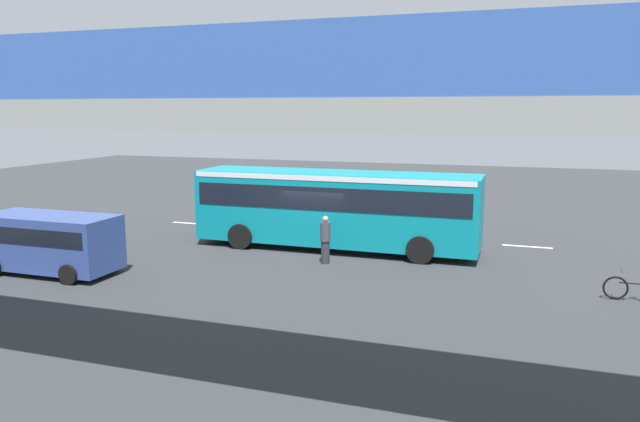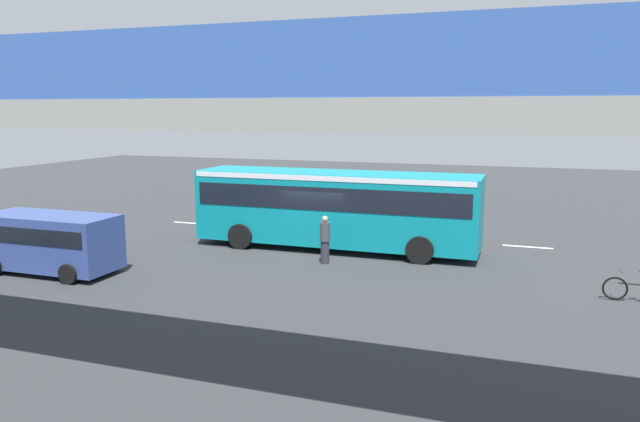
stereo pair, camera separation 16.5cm
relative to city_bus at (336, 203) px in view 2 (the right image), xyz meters
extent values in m
plane|color=#2D3033|center=(0.54, 0.47, -1.88)|extent=(80.00, 80.00, 0.00)
cube|color=#0C8493|center=(-0.01, 0.00, -0.17)|extent=(11.50, 2.55, 2.86)
cube|color=black|center=(-0.01, 0.00, 0.35)|extent=(11.04, 2.59, 0.90)
cube|color=white|center=(-0.01, 0.00, 1.15)|extent=(11.27, 2.58, 0.20)
cube|color=black|center=(5.76, 0.00, 0.18)|extent=(0.04, 2.24, 1.20)
cylinder|color=black|center=(3.67, 1.27, -1.36)|extent=(1.04, 0.30, 1.04)
cylinder|color=black|center=(3.67, -1.27, -1.36)|extent=(1.04, 0.30, 1.04)
cylinder|color=black|center=(-3.69, 1.27, -1.36)|extent=(1.04, 0.30, 1.04)
cylinder|color=black|center=(-3.69, -1.27, -1.36)|extent=(1.04, 0.30, 1.04)
cube|color=#33478C|center=(8.30, 6.71, -0.77)|extent=(4.80, 1.95, 1.86)
cube|color=black|center=(8.30, 6.71, -0.41)|extent=(4.42, 1.98, 0.56)
cylinder|color=black|center=(9.88, 5.73, -1.54)|extent=(0.68, 0.22, 0.68)
cylinder|color=black|center=(6.71, 7.68, -1.54)|extent=(0.68, 0.22, 0.68)
cylinder|color=black|center=(6.71, 5.73, -1.54)|extent=(0.68, 0.22, 0.68)
torus|color=black|center=(-9.96, 3.65, -1.52)|extent=(0.72, 0.06, 0.72)
cube|color=black|center=(-10.48, 3.65, -1.34)|extent=(0.89, 0.04, 0.04)
cylinder|color=black|center=(-10.09, 3.65, -0.97)|extent=(0.02, 0.44, 0.02)
cylinder|color=#2D2D38|center=(-0.35, 2.39, -1.46)|extent=(0.32, 0.32, 0.85)
cylinder|color=#3F3F47|center=(-0.35, 2.39, -0.68)|extent=(0.38, 0.38, 0.70)
sphere|color=tan|center=(-0.35, 2.39, -0.20)|extent=(0.22, 0.22, 0.22)
cylinder|color=slate|center=(5.41, -3.02, -0.48)|extent=(0.08, 0.08, 2.80)
cube|color=blue|center=(5.41, -3.02, 0.62)|extent=(0.04, 0.60, 0.60)
cube|color=silver|center=(-7.46, -2.94, -1.88)|extent=(2.00, 0.20, 0.01)
cube|color=silver|center=(-3.46, -2.94, -1.88)|extent=(2.00, 0.20, 0.01)
cube|color=silver|center=(0.54, -2.94, -1.88)|extent=(2.00, 0.20, 0.01)
cube|color=silver|center=(4.54, -2.94, -1.88)|extent=(2.00, 0.20, 0.01)
cube|color=silver|center=(8.54, -2.94, -1.88)|extent=(2.00, 0.20, 0.01)
cube|color=gray|center=(0.54, 13.34, 3.69)|extent=(25.43, 2.60, 0.50)
cube|color=#3359A5|center=(0.54, 12.09, 4.49)|extent=(25.43, 0.08, 1.10)
cube|color=#3359A5|center=(0.54, 14.59, 4.49)|extent=(25.43, 0.08, 1.10)
camera|label=1|loc=(-7.15, 22.97, 3.78)|focal=33.72mm
camera|label=2|loc=(-7.31, 22.92, 3.78)|focal=33.72mm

